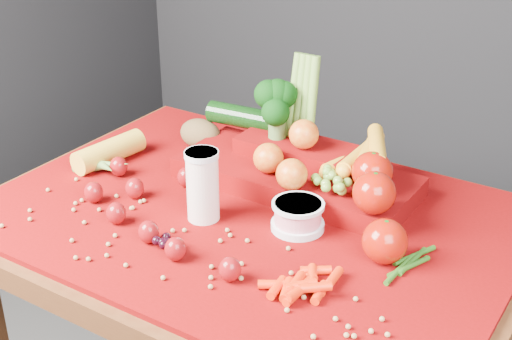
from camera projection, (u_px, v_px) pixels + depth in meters
The scene contains 12 objects.
table at pixel (251, 256), 1.50m from camera, with size 1.10×0.80×0.75m.
red_cloth at pixel (251, 215), 1.46m from camera, with size 1.05×0.75×0.01m, color #660305.
milk_glass at pixel (203, 183), 1.40m from camera, with size 0.07×0.07×0.15m.
yogurt_bowl at pixel (298, 215), 1.38m from camera, with size 0.11×0.11×0.06m.
strawberry_scatter at pixel (148, 207), 1.42m from camera, with size 0.48×0.28×0.05m.
dark_grape_cluster at pixel (167, 243), 1.33m from camera, with size 0.06×0.05×0.03m, color black, non-canonical shape.
soybean_scatter at pixel (191, 256), 1.30m from camera, with size 0.84×0.24×0.01m, color #AA8149, non-canonical shape.
corn_ear at pixel (104, 161), 1.62m from camera, with size 0.20×0.24×0.06m.
potato at pixel (200, 134), 1.72m from camera, with size 0.11×0.08×0.07m, color brown.
baby_carrot_pile at pixel (301, 276), 1.22m from camera, with size 0.17×0.17×0.03m, color red, non-canonical shape.
green_bean_pile at pixel (411, 264), 1.28m from camera, with size 0.14×0.12×0.01m, color #215212, non-canonical shape.
produce_mound at pixel (309, 164), 1.52m from camera, with size 0.61×0.37×0.27m.
Camera 1 is at (0.69, -1.06, 1.48)m, focal length 50.00 mm.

